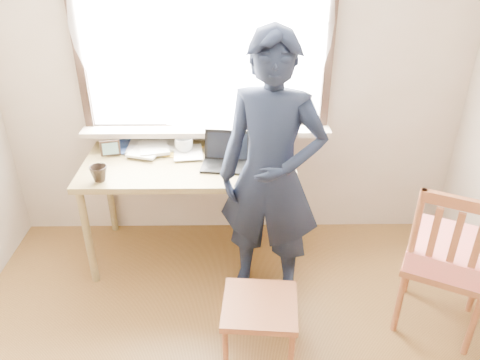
{
  "coord_description": "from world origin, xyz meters",
  "views": [
    {
      "loc": [
        0.01,
        -1.34,
        2.32
      ],
      "look_at": [
        0.04,
        0.95,
        1.04
      ],
      "focal_mm": 35.0,
      "sensor_mm": 36.0,
      "label": 1
    }
  ],
  "objects_px": {
    "side_chair": "(449,255)",
    "person": "(271,177)",
    "laptop": "(226,157)",
    "work_chair": "(260,312)",
    "desk": "(190,172)",
    "mug_white": "(184,145)",
    "mug_dark": "(99,174)"
  },
  "relations": [
    {
      "from": "desk",
      "to": "person",
      "type": "distance_m",
      "value": 0.72
    },
    {
      "from": "mug_dark",
      "to": "side_chair",
      "type": "bearing_deg",
      "value": -12.54
    },
    {
      "from": "work_chair",
      "to": "person",
      "type": "height_order",
      "value": "person"
    },
    {
      "from": "mug_dark",
      "to": "side_chair",
      "type": "relative_size",
      "value": 0.11
    },
    {
      "from": "mug_white",
      "to": "side_chair",
      "type": "xyz_separation_m",
      "value": [
        1.66,
        -0.93,
        -0.31
      ]
    },
    {
      "from": "laptop",
      "to": "work_chair",
      "type": "height_order",
      "value": "laptop"
    },
    {
      "from": "desk",
      "to": "laptop",
      "type": "distance_m",
      "value": 0.3
    },
    {
      "from": "desk",
      "to": "person",
      "type": "xyz_separation_m",
      "value": [
        0.55,
        -0.42,
        0.19
      ]
    },
    {
      "from": "desk",
      "to": "person",
      "type": "bearing_deg",
      "value": -37.13
    },
    {
      "from": "mug_white",
      "to": "person",
      "type": "bearing_deg",
      "value": -44.55
    },
    {
      "from": "laptop",
      "to": "work_chair",
      "type": "xyz_separation_m",
      "value": [
        0.2,
        -0.98,
        -0.5
      ]
    },
    {
      "from": "side_chair",
      "to": "mug_white",
      "type": "bearing_deg",
      "value": 150.94
    },
    {
      "from": "laptop",
      "to": "work_chair",
      "type": "bearing_deg",
      "value": -78.59
    },
    {
      "from": "mug_dark",
      "to": "work_chair",
      "type": "xyz_separation_m",
      "value": [
        1.03,
        -0.75,
        -0.5
      ]
    },
    {
      "from": "mug_white",
      "to": "laptop",
      "type": "bearing_deg",
      "value": -33.42
    },
    {
      "from": "mug_white",
      "to": "side_chair",
      "type": "bearing_deg",
      "value": -29.06
    },
    {
      "from": "laptop",
      "to": "mug_white",
      "type": "xyz_separation_m",
      "value": [
        -0.31,
        0.21,
        0.0
      ]
    },
    {
      "from": "work_chair",
      "to": "side_chair",
      "type": "relative_size",
      "value": 0.43
    },
    {
      "from": "side_chair",
      "to": "person",
      "type": "relative_size",
      "value": 0.58
    },
    {
      "from": "mug_white",
      "to": "desk",
      "type": "bearing_deg",
      "value": -74.23
    },
    {
      "from": "desk",
      "to": "laptop",
      "type": "bearing_deg",
      "value": -7.19
    },
    {
      "from": "mug_white",
      "to": "mug_dark",
      "type": "height_order",
      "value": "same"
    },
    {
      "from": "laptop",
      "to": "person",
      "type": "xyz_separation_m",
      "value": [
        0.29,
        -0.38,
        0.06
      ]
    },
    {
      "from": "desk",
      "to": "mug_white",
      "type": "xyz_separation_m",
      "value": [
        -0.05,
        0.17,
        0.14
      ]
    },
    {
      "from": "laptop",
      "to": "mug_white",
      "type": "distance_m",
      "value": 0.38
    },
    {
      "from": "mug_white",
      "to": "person",
      "type": "xyz_separation_m",
      "value": [
        0.6,
        -0.59,
        0.05
      ]
    },
    {
      "from": "desk",
      "to": "person",
      "type": "relative_size",
      "value": 0.82
    },
    {
      "from": "desk",
      "to": "side_chair",
      "type": "xyz_separation_m",
      "value": [
        1.62,
        -0.75,
        -0.17
      ]
    },
    {
      "from": "side_chair",
      "to": "person",
      "type": "height_order",
      "value": "person"
    },
    {
      "from": "work_chair",
      "to": "person",
      "type": "distance_m",
      "value": 0.82
    },
    {
      "from": "desk",
      "to": "work_chair",
      "type": "xyz_separation_m",
      "value": [
        0.46,
        -1.02,
        -0.36
      ]
    },
    {
      "from": "laptop",
      "to": "side_chair",
      "type": "height_order",
      "value": "side_chair"
    }
  ]
}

